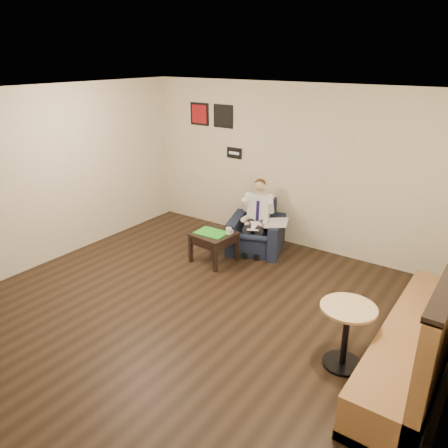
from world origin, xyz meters
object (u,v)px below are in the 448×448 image
Objects in this scene: coffee_mug at (229,231)px; banquette at (421,310)px; side_table at (214,247)px; green_folder at (212,233)px; seated_man at (255,221)px; armchair at (256,227)px; smartphone at (224,231)px; cafe_table at (345,336)px.

banquette is (3.12, -1.00, 0.18)m from coffee_mug.
green_folder is at bearing -151.92° from side_table.
coffee_mug is at bearing -125.19° from seated_man.
banquette reaches higher than armchair.
smartphone reaches higher than side_table.
smartphone is (-0.26, -0.61, 0.08)m from armchair.
smartphone is (0.07, 0.17, 0.26)m from side_table.
smartphone is 0.05× the size of banquette.
coffee_mug is at bearing 162.32° from banquette.
banquette is (3.26, -1.05, 0.22)m from smartphone.
green_folder is (-0.37, -0.80, 0.08)m from armchair.
side_table is 5.79× the size of coffee_mug.
coffee_mug is at bearing -119.72° from armchair.
smartphone is (-0.30, -0.50, -0.08)m from seated_man.
seated_man is 0.84m from side_table.
armchair is 0.31× the size of banquette.
coffee_mug is 3.28m from banquette.
armchair is 8.37× the size of coffee_mug.
armchair reaches higher than coffee_mug.
armchair is 3.44m from banquette.
banquette is at bearing -14.82° from side_table.
smartphone is at bearing -132.66° from armchair.
seated_man is at bearing 152.34° from banquette.
green_folder is 3.02m from cafe_table.
side_table is 2.99m from cafe_table.
armchair reaches higher than side_table.
green_folder is at bearing 155.25° from cafe_table.
smartphone is at bearing 60.43° from green_folder.
cafe_table is (2.49, -1.39, -0.18)m from coffee_mug.
armchair is 0.75× the size of seated_man.
cafe_table is (-0.64, -0.40, -0.36)m from banquette.
armchair is 0.66m from smartphone.
coffee_mug reaches higher than green_folder.
green_folder is at bearing -134.18° from armchair.
cafe_table is (2.70, -1.28, 0.12)m from side_table.
cafe_table reaches higher than smartphone.
banquette is at bearing -2.29° from smartphone.
side_table is 0.32m from smartphone.
coffee_mug reaches higher than side_table.
smartphone is (0.11, 0.19, -0.00)m from green_folder.
seated_man reaches higher than side_table.
banquette is at bearing 32.01° from cafe_table.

